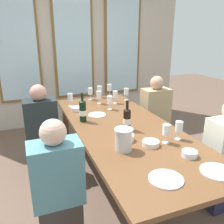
# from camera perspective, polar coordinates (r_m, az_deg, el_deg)

# --- Properties ---
(ground_plane) EXTENTS (12.00, 12.00, 0.00)m
(ground_plane) POSITION_cam_1_polar(r_m,az_deg,el_deg) (2.89, 2.19, -16.80)
(ground_plane) COLOR brown
(back_wall_with_windows) EXTENTS (4.19, 0.10, 2.90)m
(back_wall_with_windows) POSITION_cam_1_polar(r_m,az_deg,el_deg) (4.52, -9.25, 15.49)
(back_wall_with_windows) COLOR #BDB1A2
(back_wall_with_windows) RESTS_ON ground
(dining_table) EXTENTS (0.99, 2.58, 0.74)m
(dining_table) POSITION_cam_1_polar(r_m,az_deg,el_deg) (2.56, 2.38, -4.38)
(dining_table) COLOR brown
(dining_table) RESTS_ON ground
(white_plate_0) EXTENTS (0.21, 0.21, 0.01)m
(white_plate_0) POSITION_cam_1_polar(r_m,az_deg,el_deg) (2.83, -3.57, -0.68)
(white_plate_0) COLOR white
(white_plate_0) RESTS_ON dining_table
(white_plate_1) EXTENTS (0.24, 0.24, 0.01)m
(white_plate_1) POSITION_cam_1_polar(r_m,az_deg,el_deg) (1.88, 23.88, -12.88)
(white_plate_1) COLOR white
(white_plate_1) RESTS_ON dining_table
(white_plate_2) EXTENTS (0.24, 0.24, 0.01)m
(white_plate_2) POSITION_cam_1_polar(r_m,az_deg,el_deg) (1.69, 12.75, -15.33)
(white_plate_2) COLOR white
(white_plate_2) RESTS_ON dining_table
(metal_pitcher) EXTENTS (0.16, 0.16, 0.19)m
(metal_pitcher) POSITION_cam_1_polar(r_m,az_deg,el_deg) (1.98, 2.79, -6.54)
(metal_pitcher) COLOR silver
(metal_pitcher) RESTS_ON dining_table
(wine_bottle_0) EXTENTS (0.08, 0.08, 0.32)m
(wine_bottle_0) POSITION_cam_1_polar(r_m,az_deg,el_deg) (2.61, -6.99, 0.33)
(wine_bottle_0) COLOR black
(wine_bottle_0) RESTS_ON dining_table
(wine_bottle_1) EXTENTS (0.08, 0.08, 0.30)m
(wine_bottle_1) POSITION_cam_1_polar(r_m,az_deg,el_deg) (2.38, 3.60, -1.66)
(wine_bottle_1) COLOR black
(wine_bottle_1) RESTS_ON dining_table
(tasting_bowl_0) EXTENTS (0.15, 0.15, 0.04)m
(tasting_bowl_0) POSITION_cam_1_polar(r_m,az_deg,el_deg) (2.11, 9.23, -7.37)
(tasting_bowl_0) COLOR white
(tasting_bowl_0) RESTS_ON dining_table
(tasting_bowl_1) EXTENTS (0.14, 0.14, 0.05)m
(tasting_bowl_1) POSITION_cam_1_polar(r_m,az_deg,el_deg) (2.18, 3.38, -6.11)
(tasting_bowl_1) COLOR white
(tasting_bowl_1) RESTS_ON dining_table
(tasting_bowl_2) EXTENTS (0.12, 0.12, 0.05)m
(tasting_bowl_2) POSITION_cam_1_polar(r_m,az_deg,el_deg) (2.00, 18.02, -9.46)
(tasting_bowl_2) COLOR white
(tasting_bowl_2) RESTS_ON dining_table
(tasting_bowl_3) EXTENTS (0.13, 0.13, 0.05)m
(tasting_bowl_3) POSITION_cam_1_polar(r_m,az_deg,el_deg) (3.01, -8.56, 0.75)
(tasting_bowl_3) COLOR white
(tasting_bowl_3) RESTS_ON dining_table
(wine_glass_0) EXTENTS (0.07, 0.07, 0.17)m
(wine_glass_0) POSITION_cam_1_polar(r_m,az_deg,el_deg) (3.57, -3.01, 5.39)
(wine_glass_0) COLOR white
(wine_glass_0) RESTS_ON dining_table
(wine_glass_1) EXTENTS (0.07, 0.07, 0.17)m
(wine_glass_1) POSITION_cam_1_polar(r_m,az_deg,el_deg) (3.69, -0.63, 5.77)
(wine_glass_1) COLOR white
(wine_glass_1) RESTS_ON dining_table
(wine_glass_2) EXTENTS (0.07, 0.07, 0.17)m
(wine_glass_2) POSITION_cam_1_polar(r_m,az_deg,el_deg) (2.14, 12.81, -4.34)
(wine_glass_2) COLOR white
(wine_glass_2) RESTS_ON dining_table
(wine_glass_3) EXTENTS (0.07, 0.07, 0.17)m
(wine_glass_3) POSITION_cam_1_polar(r_m,az_deg,el_deg) (3.26, 0.79, 4.13)
(wine_glass_3) COLOR white
(wine_glass_3) RESTS_ON dining_table
(wine_glass_4) EXTENTS (0.07, 0.07, 0.17)m
(wine_glass_4) POSITION_cam_1_polar(r_m,az_deg,el_deg) (3.00, -0.54, 2.77)
(wine_glass_4) COLOR white
(wine_glass_4) RESTS_ON dining_table
(wine_glass_5) EXTENTS (0.07, 0.07, 0.17)m
(wine_glass_5) POSITION_cam_1_polar(r_m,az_deg,el_deg) (3.26, -3.12, 4.09)
(wine_glass_5) COLOR white
(wine_glass_5) RESTS_ON dining_table
(wine_glass_6) EXTENTS (0.07, 0.07, 0.17)m
(wine_glass_6) POSITION_cam_1_polar(r_m,az_deg,el_deg) (3.18, -9.95, 3.46)
(wine_glass_6) COLOR white
(wine_glass_6) RESTS_ON dining_table
(wine_glass_7) EXTENTS (0.07, 0.07, 0.17)m
(wine_glass_7) POSITION_cam_1_polar(r_m,az_deg,el_deg) (3.46, -5.23, 4.83)
(wine_glass_7) COLOR white
(wine_glass_7) RESTS_ON dining_table
(wine_glass_8) EXTENTS (0.07, 0.07, 0.17)m
(wine_glass_8) POSITION_cam_1_polar(r_m,az_deg,el_deg) (2.24, 15.70, -3.46)
(wine_glass_8) COLOR white
(wine_glass_8) RESTS_ON dining_table
(wine_glass_9) EXTENTS (0.07, 0.07, 0.17)m
(wine_glass_9) POSITION_cam_1_polar(r_m,az_deg,el_deg) (3.43, 3.42, 4.80)
(wine_glass_9) COLOR white
(wine_glass_9) RESTS_ON dining_table
(seated_person_0) EXTENTS (0.38, 0.24, 1.11)m
(seated_person_0) POSITION_cam_1_polar(r_m,az_deg,el_deg) (1.95, -12.75, -18.07)
(seated_person_0) COLOR #383330
(seated_person_0) RESTS_ON ground
(seated_person_2) EXTENTS (0.38, 0.24, 1.11)m
(seated_person_2) POSITION_cam_1_polar(r_m,az_deg,el_deg) (3.02, -16.34, -4.61)
(seated_person_2) COLOR #283540
(seated_person_2) RESTS_ON ground
(seated_person_3) EXTENTS (0.38, 0.24, 1.11)m
(seated_person_3) POSITION_cam_1_polar(r_m,az_deg,el_deg) (3.47, 10.21, -1.08)
(seated_person_3) COLOR #393337
(seated_person_3) RESTS_ON ground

